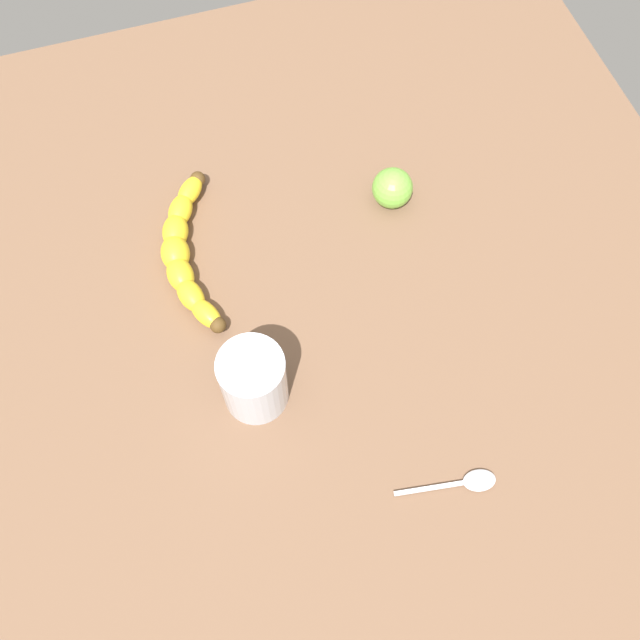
% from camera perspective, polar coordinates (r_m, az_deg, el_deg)
% --- Properties ---
extents(wooden_tabletop, '(1.20, 1.20, 0.03)m').
position_cam_1_polar(wooden_tabletop, '(0.84, -4.07, -4.50)').
color(wooden_tabletop, brown).
rests_on(wooden_tabletop, ground).
extents(banana, '(0.23, 0.08, 0.04)m').
position_cam_1_polar(banana, '(0.89, -10.87, 5.43)').
color(banana, yellow).
rests_on(banana, wooden_tabletop).
extents(smoothie_glass, '(0.07, 0.07, 0.09)m').
position_cam_1_polar(smoothie_glass, '(0.78, -5.38, -4.85)').
color(smoothie_glass, silver).
rests_on(smoothie_glass, wooden_tabletop).
extents(lime_fruit, '(0.05, 0.05, 0.05)m').
position_cam_1_polar(lime_fruit, '(0.92, 5.85, 10.54)').
color(lime_fruit, '#75C142').
rests_on(lime_fruit, wooden_tabletop).
extents(teaspoon, '(0.03, 0.11, 0.01)m').
position_cam_1_polar(teaspoon, '(0.80, 12.24, -12.59)').
color(teaspoon, silver).
rests_on(teaspoon, wooden_tabletop).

